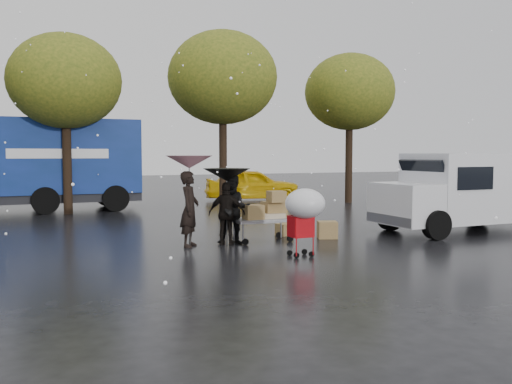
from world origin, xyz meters
name	(u,v)px	position (x,y,z in m)	size (l,w,h in m)	color
ground	(269,253)	(0.00, 0.00, 0.00)	(90.00, 90.00, 0.00)	black
person_pink	(190,209)	(-1.38, 1.49, 0.89)	(0.65, 0.43, 1.78)	black
person_middle	(234,209)	(-0.30, 1.39, 0.85)	(0.82, 0.64, 1.69)	black
person_black	(227,213)	(-0.49, 1.38, 0.76)	(0.89, 0.37, 1.51)	black
umbrella_pink	(189,162)	(-1.38, 1.49, 1.99)	(1.10, 1.10, 2.15)	#4C4C4C
umbrella_black	(227,175)	(-0.49, 1.38, 1.69)	(1.13, 1.13, 1.84)	#4C4C4C
vendor_cart	(266,213)	(0.58, 1.47, 0.73)	(1.52, 0.80, 1.27)	slate
shopping_cart	(304,207)	(0.45, -0.79, 1.06)	(0.84, 0.84, 1.46)	#B50A11
white_van	(464,190)	(6.50, 0.96, 1.16)	(4.91, 2.18, 2.20)	white
blue_truck	(34,165)	(-4.60, 11.37, 1.76)	(8.30, 2.60, 3.50)	navy
box_ground_near	(327,230)	(2.26, 1.31, 0.22)	(0.49, 0.39, 0.44)	brown
box_ground_far	(284,229)	(1.45, 2.20, 0.16)	(0.41, 0.32, 0.32)	brown
yellow_taxi	(252,185)	(4.87, 12.58, 0.75)	(1.78, 4.42, 1.51)	yellow
tree_row	(149,79)	(-0.47, 10.00, 5.02)	(21.60, 4.40, 7.12)	black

